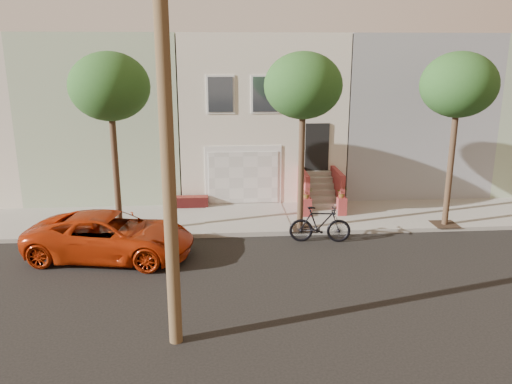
{
  "coord_description": "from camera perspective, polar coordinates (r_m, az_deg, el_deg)",
  "views": [
    {
      "loc": [
        -1.96,
        -13.72,
        6.42
      ],
      "look_at": [
        -0.69,
        3.0,
        1.8
      ],
      "focal_mm": 35.89,
      "sensor_mm": 36.0,
      "label": 1
    }
  ],
  "objects": [
    {
      "name": "tree_mid",
      "position": [
        17.91,
        5.27,
        11.6
      ],
      "size": [
        2.7,
        2.57,
        6.3
      ],
      "color": "#2D2116",
      "rests_on": "sidewalk"
    },
    {
      "name": "pickup_truck",
      "position": [
        17.05,
        -15.89,
        -4.72
      ],
      "size": [
        5.61,
        3.3,
        1.46
      ],
      "primitive_type": "imported",
      "rotation": [
        0.0,
        0.0,
        1.4
      ],
      "color": "#A62909",
      "rests_on": "ground"
    },
    {
      "name": "ground",
      "position": [
        15.27,
        3.47,
        -9.49
      ],
      "size": [
        90.0,
        90.0,
        0.0
      ],
      "primitive_type": "plane",
      "color": "black",
      "rests_on": "ground"
    },
    {
      "name": "house_row",
      "position": [
        25.14,
        0.14,
        9.05
      ],
      "size": [
        33.1,
        11.7,
        7.0
      ],
      "color": "#BEB4A2",
      "rests_on": "sidewalk"
    },
    {
      "name": "sidewalk",
      "position": [
        20.19,
        1.43,
        -2.93
      ],
      "size": [
        40.0,
        3.7,
        0.15
      ],
      "primitive_type": "cube",
      "color": "gray",
      "rests_on": "ground"
    },
    {
      "name": "tree_right",
      "position": [
        19.58,
        21.66,
        10.93
      ],
      "size": [
        2.7,
        2.57,
        6.3
      ],
      "color": "#2D2116",
      "rests_on": "sidewalk"
    },
    {
      "name": "motorcycle",
      "position": [
        17.87,
        7.15,
        -3.61
      ],
      "size": [
        2.19,
        0.84,
        1.28
      ],
      "primitive_type": "imported",
      "rotation": [
        0.0,
        0.0,
        1.46
      ],
      "color": "black",
      "rests_on": "ground"
    },
    {
      "name": "tree_left",
      "position": [
        18.01,
        -15.99,
        11.11
      ],
      "size": [
        2.7,
        2.57,
        6.3
      ],
      "color": "#2D2116",
      "rests_on": "sidewalk"
    }
  ]
}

